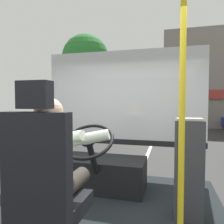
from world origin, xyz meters
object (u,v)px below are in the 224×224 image
driver_seat (45,189)px  fare_box (189,169)px  bus_driver (54,160)px  handrail_pole (182,128)px  parked_car_silver (217,114)px  steering_console (102,172)px

driver_seat → fare_box: (1.03, 0.89, -0.04)m
bus_driver → handrail_pole: handrail_pole is taller
bus_driver → handrail_pole: (0.93, 0.19, 0.25)m
fare_box → driver_seat: bearing=-139.2°
driver_seat → parked_car_silver: size_ratio=0.29×
handrail_pole → parked_car_silver: (4.20, 20.32, -1.01)m
bus_driver → steering_console: size_ratio=0.69×
bus_driver → fare_box: 1.30m
handrail_pole → fare_box: size_ratio=1.94×
handrail_pole → fare_box: handrail_pole is taller
handrail_pole → steering_console: bearing=132.3°
steering_console → handrail_pole: handrail_pole is taller
driver_seat → steering_console: size_ratio=1.17×
steering_console → parked_car_silver: steering_console is taller
steering_console → handrail_pole: bearing=-47.7°
steering_console → fare_box: fare_box is taller
handrail_pole → fare_box: 0.74m
steering_console → parked_car_silver: bearing=75.1°
bus_driver → fare_box: size_ratio=0.77×
bus_driver → parked_car_silver: bearing=76.0°
driver_seat → steering_console: (-0.00, 1.33, -0.31)m
driver_seat → parked_car_silver: 21.27m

